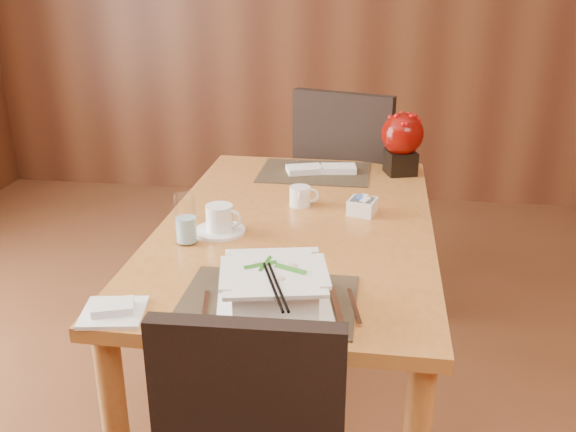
# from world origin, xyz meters

# --- Properties ---
(dining_table) EXTENTS (0.90, 1.50, 0.75)m
(dining_table) POSITION_xyz_m (0.00, 0.60, 0.65)
(dining_table) COLOR #BB7434
(dining_table) RESTS_ON ground
(placemat_near) EXTENTS (0.45, 0.33, 0.01)m
(placemat_near) POSITION_xyz_m (0.00, 0.05, 0.75)
(placemat_near) COLOR black
(placemat_near) RESTS_ON dining_table
(placemat_far) EXTENTS (0.45, 0.33, 0.01)m
(placemat_far) POSITION_xyz_m (0.00, 1.15, 0.75)
(placemat_far) COLOR black
(placemat_far) RESTS_ON dining_table
(soup_setting) EXTENTS (0.34, 0.34, 0.12)m
(soup_setting) POSITION_xyz_m (0.02, 0.00, 0.81)
(soup_setting) COLOR white
(soup_setting) RESTS_ON dining_table
(coffee_cup) EXTENTS (0.16, 0.16, 0.09)m
(coffee_cup) POSITION_xyz_m (-0.23, 0.48, 0.79)
(coffee_cup) COLOR white
(coffee_cup) RESTS_ON dining_table
(water_glass) EXTENTS (0.08, 0.08, 0.16)m
(water_glass) POSITION_xyz_m (-0.32, 0.38, 0.83)
(water_glass) COLOR silver
(water_glass) RESTS_ON dining_table
(creamer_jug) EXTENTS (0.11, 0.11, 0.07)m
(creamer_jug) POSITION_xyz_m (-0.01, 0.76, 0.79)
(creamer_jug) COLOR white
(creamer_jug) RESTS_ON dining_table
(sugar_caddy) EXTENTS (0.11, 0.11, 0.05)m
(sugar_caddy) POSITION_xyz_m (0.21, 0.71, 0.78)
(sugar_caddy) COLOR white
(sugar_caddy) RESTS_ON dining_table
(berry_decor) EXTENTS (0.17, 0.17, 0.25)m
(berry_decor) POSITION_xyz_m (0.35, 1.19, 0.89)
(berry_decor) COLOR black
(berry_decor) RESTS_ON dining_table
(napkins_far) EXTENTS (0.30, 0.16, 0.03)m
(napkins_far) POSITION_xyz_m (0.04, 1.15, 0.77)
(napkins_far) COLOR white
(napkins_far) RESTS_ON dining_table
(bread_plate) EXTENTS (0.18, 0.18, 0.01)m
(bread_plate) POSITION_xyz_m (-0.37, -0.07, 0.76)
(bread_plate) COLOR white
(bread_plate) RESTS_ON dining_table
(far_chair) EXTENTS (0.61, 0.61, 1.04)m
(far_chair) POSITION_xyz_m (0.13, 1.52, 0.59)
(far_chair) COLOR black
(far_chair) RESTS_ON ground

